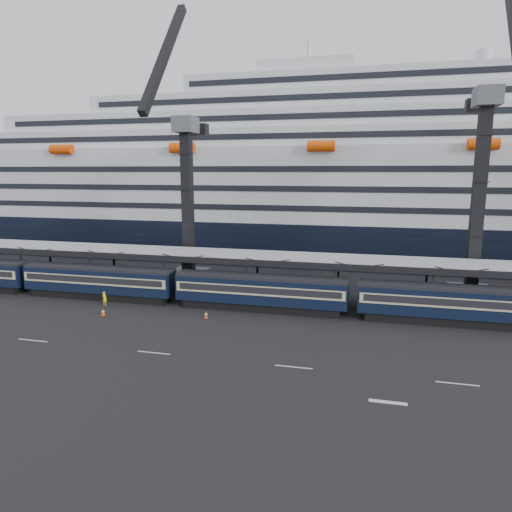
{
  "coord_description": "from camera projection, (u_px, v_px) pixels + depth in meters",
  "views": [
    {
      "loc": [
        3.15,
        -37.37,
        15.18
      ],
      "look_at": [
        -8.5,
        10.0,
        6.07
      ],
      "focal_mm": 32.0,
      "sensor_mm": 36.0,
      "label": 1
    }
  ],
  "objects": [
    {
      "name": "train",
      "position": [
        290.0,
        293.0,
        49.43
      ],
      "size": [
        133.05,
        3.0,
        4.05
      ],
      "color": "black",
      "rests_on": "ground"
    },
    {
      "name": "lane_markings",
      "position": [
        433.0,
        389.0,
        32.29
      ],
      "size": [
        111.0,
        4.27,
        0.02
      ],
      "color": "beige",
      "rests_on": "ground"
    },
    {
      "name": "traffic_cone_c",
      "position": [
        103.0,
        312.0,
        48.61
      ],
      "size": [
        0.41,
        0.41,
        0.83
      ],
      "color": "#EA4707",
      "rests_on": "ground"
    },
    {
      "name": "traffic_cone_d",
      "position": [
        206.0,
        314.0,
        47.76
      ],
      "size": [
        0.39,
        0.39,
        0.78
      ],
      "color": "#EA4707",
      "rests_on": "ground"
    },
    {
      "name": "cruise_ship",
      "position": [
        345.0,
        187.0,
        81.08
      ],
      "size": [
        214.09,
        28.84,
        34.0
      ],
      "color": "black",
      "rests_on": "ground"
    },
    {
      "name": "crane_dark_mid",
      "position": [
        480.0,
        188.0,
        50.01
      ],
      "size": [
        4.5,
        18.24,
        39.64
      ],
      "color": "#474A4E",
      "rests_on": "ground"
    },
    {
      "name": "canopy",
      "position": [
        337.0,
        260.0,
        51.6
      ],
      "size": [
        130.0,
        6.25,
        5.53
      ],
      "color": "#989BA0",
      "rests_on": "ground"
    },
    {
      "name": "ground",
      "position": [
        324.0,
        350.0,
        39.2
      ],
      "size": [
        260.0,
        260.0,
        0.0
      ],
      "primitive_type": "plane",
      "color": "black",
      "rests_on": "ground"
    },
    {
      "name": "worker",
      "position": [
        104.0,
        298.0,
        52.27
      ],
      "size": [
        0.63,
        0.47,
        1.6
      ],
      "primitive_type": "imported",
      "rotation": [
        0.0,
        0.0,
        2.99
      ],
      "color": "#FFFC0D",
      "rests_on": "ground"
    },
    {
      "name": "crane_dark_near",
      "position": [
        186.0,
        196.0,
        59.45
      ],
      "size": [
        4.5,
        17.75,
        35.08
      ],
      "color": "#474A4E",
      "rests_on": "ground"
    }
  ]
}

